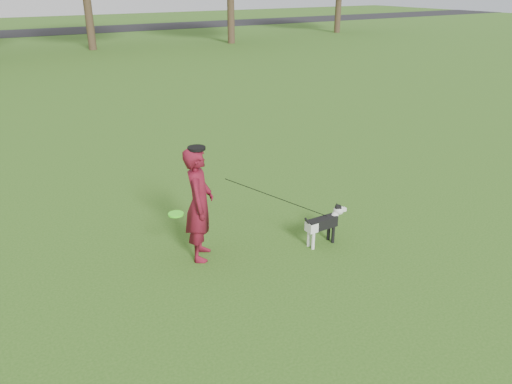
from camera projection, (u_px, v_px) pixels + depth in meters
ground at (272, 243)px, 8.30m from camera, size 120.00×120.00×0.00m
man at (199, 204)px, 7.56m from camera, size 0.71×0.79×1.81m
dog at (325, 221)px, 8.14m from camera, size 0.87×0.17×0.66m
man_held_items at (280, 199)px, 7.87m from camera, size 2.57×0.81×1.37m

